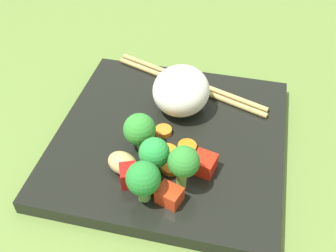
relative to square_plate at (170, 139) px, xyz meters
The scene contains 16 objects.
ground_plane 1.95cm from the square_plate, ahead, with size 110.00×110.00×2.00cm, color olive.
square_plate is the anchor object (origin of this frame).
rice_mound 6.69cm from the square_plate, 85.66° to the left, with size 8.40×7.50×5.89cm, color white.
broccoli_floret_0 7.72cm from the square_plate, 93.67° to the right, with size 3.49×3.49×5.23cm.
broccoli_floret_1 11.26cm from the square_plate, 89.73° to the right, with size 3.72×3.72×5.42cm.
broccoli_floret_2 9.75cm from the square_plate, 64.93° to the right, with size 3.47×3.47×5.89cm.
broccoli_floret_3 5.68cm from the square_plate, 132.94° to the right, with size 3.91×3.91×4.94cm.
carrot_slice_0 5.84cm from the square_plate, 73.07° to the right, with size 2.54×2.54×0.68cm, color orange.
carrot_slice_1 1.62cm from the square_plate, 153.15° to the left, with size 2.11×2.11×0.71cm, color orange.
carrot_slice_2 3.57cm from the square_plate, 35.87° to the right, with size 2.31×2.31×0.71cm, color orange.
carrot_slice_3 3.93cm from the square_plate, 81.27° to the right, with size 2.81×2.81×0.74cm, color orange.
pepper_chunk_0 9.29cm from the square_plate, 105.45° to the right, with size 2.26×1.84×2.29cm, color red.
pepper_chunk_1 7.34cm from the square_plate, 41.08° to the right, with size 2.52×2.57×2.03cm, color red.
pepper_chunk_2 10.47cm from the square_plate, 74.96° to the right, with size 2.55×2.15×1.85cm, color red.
chicken_piece_0 8.30cm from the square_plate, 117.30° to the right, with size 3.80×2.79×2.26cm, color tan.
chopstick_pair 10.58cm from the square_plate, 88.91° to the left, with size 23.58×8.97×0.76cm.
Camera 1 is at (9.74, -35.79, 38.21)cm, focal length 43.75 mm.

